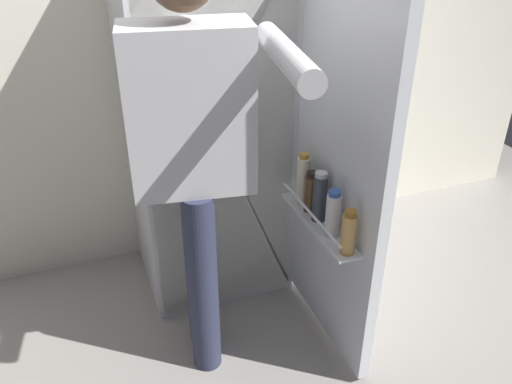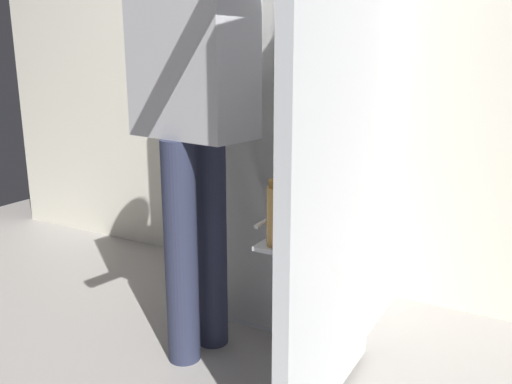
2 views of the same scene
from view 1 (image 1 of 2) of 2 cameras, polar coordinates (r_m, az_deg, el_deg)
ground_plane at (r=2.51m, az=-1.13°, el=-15.34°), size 5.35×5.35×0.00m
kitchen_wall at (r=2.68m, az=-8.07°, el=17.50°), size 4.40×0.10×2.44m
refrigerator at (r=2.44m, az=-4.63°, el=6.99°), size 0.73×1.26×1.67m
person at (r=1.88m, az=-6.60°, el=5.24°), size 0.55×0.79×1.66m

